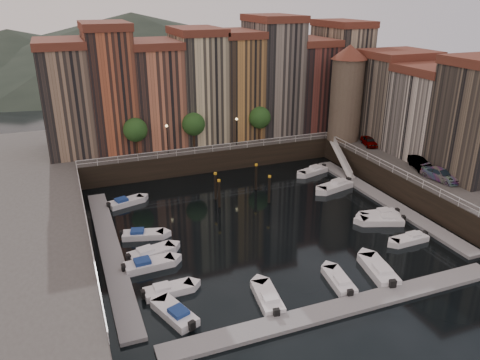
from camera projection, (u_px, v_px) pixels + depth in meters
name	position (u px, v px, depth m)	size (l,w,h in m)	color
ground	(258.00, 220.00, 52.00)	(200.00, 200.00, 0.00)	black
quay_far	(193.00, 142.00, 73.92)	(80.00, 20.00, 3.00)	black
quay_right	(468.00, 180.00, 59.15)	(20.00, 36.00, 3.00)	black
dock_left	(110.00, 250.00, 45.60)	(2.00, 28.00, 0.35)	gray
dock_right	(384.00, 200.00, 56.53)	(2.00, 28.00, 0.35)	gray
dock_near	(343.00, 307.00, 37.23)	(30.00, 2.00, 0.35)	gray
mountains	(123.00, 47.00, 144.75)	(145.00, 100.00, 18.00)	#2D382D
far_terrace	(217.00, 84.00, 69.36)	(48.70, 10.30, 17.50)	#8F725B
right_terrace	(435.00, 108.00, 60.66)	(9.30, 24.30, 14.00)	#796B5C
corner_tower	(347.00, 92.00, 67.48)	(5.20, 5.20, 13.80)	#6B5B4C
promenade_trees	(198.00, 124.00, 64.83)	(21.20, 3.20, 5.20)	black
street_lamps	(203.00, 130.00, 64.34)	(10.36, 0.36, 4.18)	black
railings	(242.00, 173.00, 54.81)	(36.08, 34.04, 0.52)	white
gangway	(342.00, 158.00, 65.70)	(2.78, 8.32, 3.73)	white
mooring_pilings	(240.00, 187.00, 56.56)	(6.46, 4.63, 3.78)	black
boat_left_0	(167.00, 290.00, 39.12)	(4.37, 1.72, 1.00)	white
boat_left_1	(148.00, 264.00, 42.75)	(4.80, 1.96, 1.09)	white
boat_left_2	(150.00, 253.00, 44.68)	(4.81, 2.63, 1.08)	white
boat_left_3	(142.00, 235.00, 48.09)	(4.53, 2.62, 1.01)	white
boat_left_4	(125.00, 202.00, 55.56)	(4.57, 2.76, 1.02)	white
boat_right_0	(410.00, 239.00, 47.27)	(4.19, 1.64, 0.96)	white
boat_right_1	(383.00, 220.00, 51.04)	(4.87, 3.20, 1.10)	white
boat_right_2	(380.00, 215.00, 52.43)	(4.60, 2.18, 1.03)	white
boat_right_3	(335.00, 186.00, 59.99)	(5.37, 3.07, 1.20)	white
boat_right_4	(313.00, 171.00, 65.22)	(4.79, 2.86, 1.07)	white
boat_near_0	(175.00, 313.00, 36.23)	(3.12, 4.79, 1.08)	white
boat_near_1	(268.00, 298.00, 38.04)	(2.25, 4.81, 1.08)	white
boat_near_2	(339.00, 281.00, 40.33)	(2.17, 4.52, 1.02)	white
boat_near_3	(379.00, 271.00, 41.75)	(2.77, 5.38, 1.21)	white
car_a	(369.00, 142.00, 66.87)	(1.56, 3.88, 1.32)	gray
car_b	(421.00, 164.00, 57.82)	(1.66, 4.77, 1.57)	gray
car_c	(440.00, 175.00, 54.50)	(1.95, 4.80, 1.39)	gray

